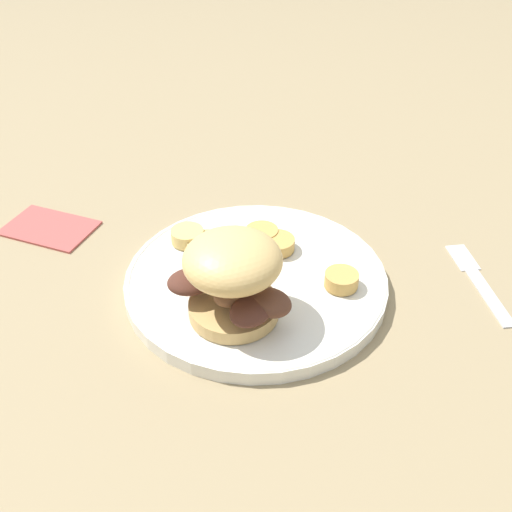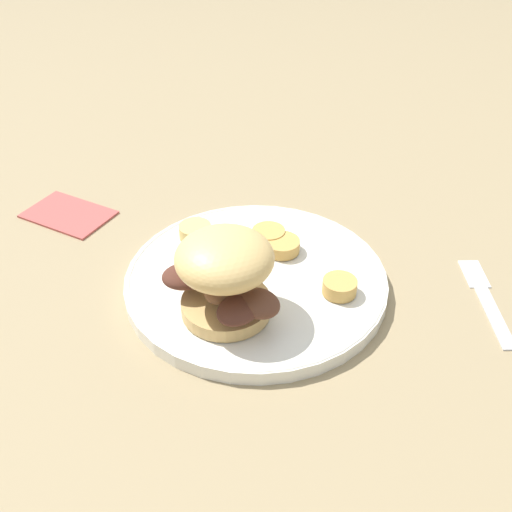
# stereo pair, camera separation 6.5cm
# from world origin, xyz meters

# --- Properties ---
(ground_plane) EXTENTS (4.00, 4.00, 0.00)m
(ground_plane) POSITION_xyz_m (0.00, 0.00, 0.00)
(ground_plane) COLOR #937F5B
(dinner_plate) EXTENTS (0.29, 0.29, 0.02)m
(dinner_plate) POSITION_xyz_m (0.00, 0.00, 0.01)
(dinner_plate) COLOR white
(dinner_plate) RESTS_ON ground_plane
(sandwich) EXTENTS (0.13, 0.11, 0.09)m
(sandwich) POSITION_xyz_m (0.03, 0.06, 0.07)
(sandwich) COLOR tan
(sandwich) RESTS_ON dinner_plate
(potato_round_0) EXTENTS (0.04, 0.04, 0.02)m
(potato_round_0) POSITION_xyz_m (0.07, -0.07, 0.03)
(potato_round_0) COLOR #DBB766
(potato_round_0) RESTS_ON dinner_plate
(potato_round_1) EXTENTS (0.05, 0.05, 0.01)m
(potato_round_1) POSITION_xyz_m (0.05, -0.06, 0.02)
(potato_round_1) COLOR #DBB766
(potato_round_1) RESTS_ON dinner_plate
(potato_round_2) EXTENTS (0.04, 0.04, 0.01)m
(potato_round_2) POSITION_xyz_m (-0.03, -0.04, 0.02)
(potato_round_2) COLOR tan
(potato_round_2) RESTS_ON dinner_plate
(potato_round_3) EXTENTS (0.04, 0.04, 0.02)m
(potato_round_3) POSITION_xyz_m (-0.02, -0.06, 0.03)
(potato_round_3) COLOR tan
(potato_round_3) RESTS_ON dinner_plate
(potato_round_4) EXTENTS (0.04, 0.04, 0.02)m
(potato_round_4) POSITION_xyz_m (-0.09, 0.03, 0.03)
(potato_round_4) COLOR tan
(potato_round_4) RESTS_ON dinner_plate
(fork) EXTENTS (0.03, 0.15, 0.00)m
(fork) POSITION_xyz_m (-0.25, 0.03, 0.00)
(fork) COLOR silver
(fork) RESTS_ON ground_plane
(napkin) EXTENTS (0.13, 0.12, 0.01)m
(napkin) POSITION_xyz_m (0.24, -0.15, 0.00)
(napkin) COLOR #B24C47
(napkin) RESTS_ON ground_plane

